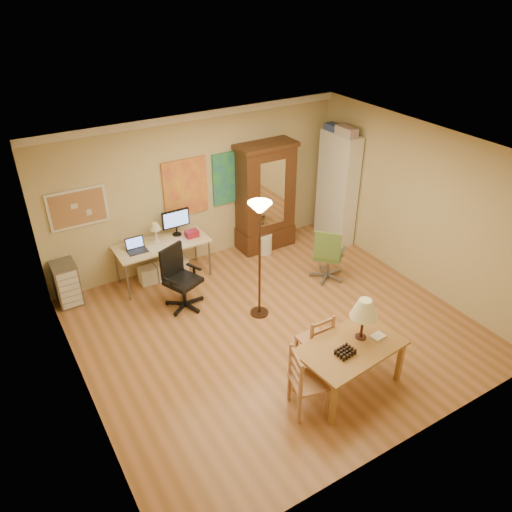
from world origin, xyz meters
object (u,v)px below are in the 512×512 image
dining_table (356,335)px  computer_desk (164,256)px  office_chair_black (182,291)px  bookshelf (337,189)px  office_chair_green (327,265)px  armoire (265,204)px

dining_table → computer_desk: dining_table is taller
office_chair_black → dining_table: bearing=-66.1°
computer_desk → dining_table: bearing=-72.8°
office_chair_black → bookshelf: 3.62m
office_chair_green → bookshelf: 1.71m
dining_table → armoire: size_ratio=0.69×
office_chair_green → computer_desk: bearing=148.5°
computer_desk → armoire: 2.14m
armoire → bookshelf: 1.41m
armoire → office_chair_black: bearing=-155.4°
office_chair_black → bookshelf: size_ratio=0.48×
dining_table → office_chair_green: bearing=59.3°
computer_desk → armoire: bearing=2.3°
office_chair_green → armoire: 1.69m
computer_desk → office_chair_black: 0.92m
computer_desk → office_chair_black: (-0.07, -0.91, -0.16)m
office_chair_black → armoire: (2.16, 0.99, 0.61)m
office_chair_green → bookshelf: bookshelf is taller
computer_desk → bookshelf: bookshelf is taller
computer_desk → bookshelf: bearing=-6.0°
computer_desk → office_chair_black: size_ratio=1.51×
dining_table → bookshelf: bookshelf is taller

